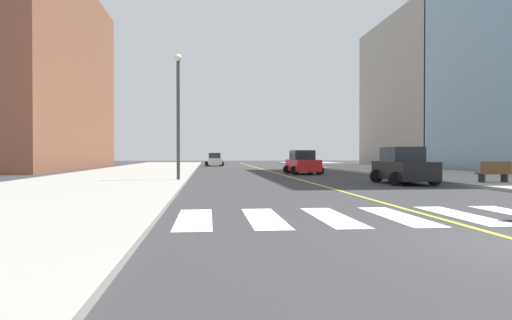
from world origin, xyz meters
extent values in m
cube|color=#9E9B93|center=(12.20, 20.00, 0.07)|extent=(10.00, 120.00, 0.15)
cube|color=#9E9B93|center=(-12.20, 20.00, 0.07)|extent=(10.00, 120.00, 0.15)
cube|color=silver|center=(-6.30, 4.00, 0.01)|extent=(0.90, 4.00, 0.01)
cube|color=silver|center=(-4.50, 4.00, 0.01)|extent=(0.90, 4.00, 0.01)
cube|color=silver|center=(-2.70, 4.00, 0.01)|extent=(0.90, 4.00, 0.01)
cube|color=silver|center=(-0.90, 4.00, 0.01)|extent=(0.90, 4.00, 0.01)
cube|color=silver|center=(0.90, 4.00, 0.01)|extent=(0.90, 4.00, 0.01)
cube|color=yellow|center=(0.00, 40.00, 0.01)|extent=(0.16, 80.00, 0.01)
cube|color=#9E9B93|center=(28.83, 56.85, 10.72)|extent=(18.00, 24.00, 21.45)
cube|color=brown|center=(-27.83, 46.50, 10.66)|extent=(16.00, 32.00, 21.32)
cube|color=silver|center=(-5.09, 56.50, 0.67)|extent=(2.05, 4.18, 0.88)
cube|color=#1E2328|center=(-5.08, 56.25, 1.46)|extent=(1.66, 2.12, 0.74)
cylinder|color=black|center=(-4.21, 57.81, 0.33)|extent=(0.67, 0.25, 0.66)
cylinder|color=black|center=(-6.10, 57.72, 0.33)|extent=(0.67, 0.25, 0.66)
cylinder|color=black|center=(-4.08, 55.27, 0.33)|extent=(0.67, 0.25, 0.66)
cylinder|color=black|center=(-5.98, 55.18, 0.33)|extent=(0.67, 0.25, 0.66)
cube|color=red|center=(1.91, 29.87, 0.73)|extent=(2.20, 4.53, 0.95)
cube|color=#1E2328|center=(1.90, 30.14, 1.59)|extent=(1.79, 2.30, 0.81)
cylinder|color=black|center=(0.94, 28.45, 0.36)|extent=(0.73, 0.26, 0.72)
cylinder|color=black|center=(3.00, 28.54, 0.36)|extent=(0.73, 0.26, 0.72)
cylinder|color=black|center=(0.83, 31.21, 0.36)|extent=(0.73, 0.26, 0.72)
cylinder|color=black|center=(2.88, 31.30, 0.36)|extent=(0.73, 0.26, 0.72)
cube|color=black|center=(4.96, 16.90, 0.76)|extent=(2.13, 4.64, 0.99)
cube|color=#1E2328|center=(4.96, 17.17, 1.65)|extent=(1.78, 2.33, 0.84)
cylinder|color=black|center=(3.88, 15.47, 0.37)|extent=(0.75, 0.25, 0.75)
cylinder|color=black|center=(6.01, 15.45, 0.37)|extent=(0.75, 0.25, 0.75)
cylinder|color=black|center=(3.90, 18.34, 0.37)|extent=(0.75, 0.25, 0.75)
cylinder|color=black|center=(6.04, 18.32, 0.37)|extent=(0.75, 0.25, 0.75)
cube|color=brown|center=(9.33, 15.47, 0.63)|extent=(1.83, 0.66, 0.08)
cube|color=brown|center=(9.35, 15.23, 0.97)|extent=(1.80, 0.17, 0.60)
cube|color=#2D2D33|center=(8.66, 15.43, 0.37)|extent=(0.13, 0.48, 0.44)
cube|color=#2D2D33|center=(10.01, 15.51, 0.37)|extent=(0.13, 0.48, 0.44)
cylinder|color=#38383D|center=(-7.72, 20.02, 3.71)|extent=(0.20, 0.20, 7.12)
sphere|color=silver|center=(-7.72, 20.02, 7.42)|extent=(0.44, 0.44, 0.44)
camera|label=1|loc=(-5.95, -7.89, 1.67)|focal=32.40mm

